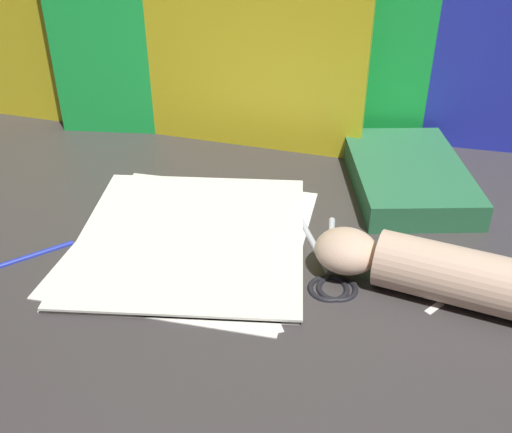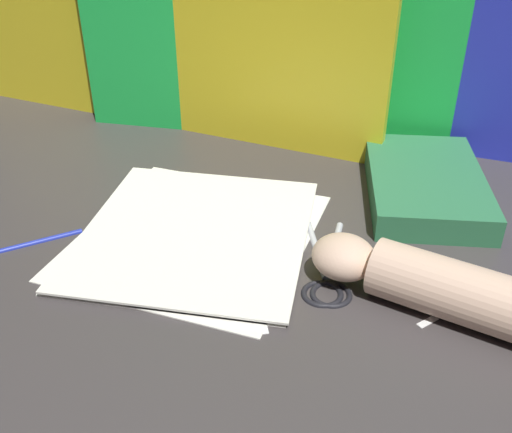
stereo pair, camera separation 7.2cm
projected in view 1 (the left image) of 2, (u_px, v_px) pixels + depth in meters
name	position (u px, v px, depth m)	size (l,w,h in m)	color
ground_plane	(260.00, 266.00, 0.74)	(6.00, 6.00, 0.00)	#3D3838
backdrop_panel_right	(495.00, 21.00, 0.92)	(0.51, 0.07, 0.42)	#2833D1
paper_stack	(191.00, 237.00, 0.79)	(0.32, 0.34, 0.01)	white
book_closed	(407.00, 175.00, 0.90)	(0.20, 0.28, 0.04)	#2D7247
scissors	(329.00, 269.00, 0.73)	(0.09, 0.18, 0.01)	silver
hand_forearm	(439.00, 272.00, 0.67)	(0.29, 0.14, 0.07)	beige
paper_scrap_near	(274.00, 327.00, 0.64)	(0.02, 0.02, 0.00)	white
paper_scrap_mid	(434.00, 308.00, 0.67)	(0.02, 0.03, 0.00)	white
pen	(20.00, 257.00, 0.75)	(0.11, 0.09, 0.01)	#2333B2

